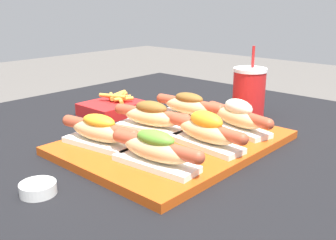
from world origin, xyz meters
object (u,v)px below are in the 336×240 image
Objects in this scene: hot_dog_3 at (99,131)px; hot_dog_4 at (151,117)px; hot_dog_1 at (206,131)px; hot_dog_5 at (189,106)px; serving_tray at (174,142)px; hot_dog_0 at (156,149)px; fries_basket at (113,107)px; hot_dog_2 at (238,117)px; sauce_bowl at (38,188)px; drink_cup at (249,92)px.

hot_dog_4 is (0.15, -0.01, 0.00)m from hot_dog_3.
hot_dog_1 is 1.00× the size of hot_dog_5.
hot_dog_0 reaches higher than serving_tray.
fries_basket is (0.22, 0.39, -0.03)m from hot_dog_0.
hot_dog_2 reaches higher than fries_basket.
hot_dog_3 reaches higher than serving_tray.
serving_tray is 2.27× the size of hot_dog_3.
hot_dog_5 is at bearing 89.49° from hot_dog_2.
sauce_bowl is (-0.34, -0.06, -0.04)m from hot_dog_4.
sauce_bowl is at bearing -173.11° from hot_dog_5.
hot_dog_5 is at bearing 159.21° from drink_cup.
hot_dog_1 is 0.36m from sauce_bowl.
hot_dog_5 is 0.20m from drink_cup.
hot_dog_3 is at bearing 150.28° from hot_dog_2.
hot_dog_1 reaches higher than sauce_bowl.
hot_dog_3 is at bearing -135.13° from fries_basket.
drink_cup is (0.66, -0.01, 0.06)m from sauce_bowl.
hot_dog_4 reaches higher than sauce_bowl.
drink_cup reaches higher than hot_dog_2.
hot_dog_4 is 0.35m from sauce_bowl.
hot_dog_0 reaches higher than fries_basket.
serving_tray is at bearing -178.68° from drink_cup.
hot_dog_0 is at bearing -26.55° from sauce_bowl.
hot_dog_2 is 0.33m from hot_dog_3.
hot_dog_1 is 0.33m from drink_cup.
hot_dog_1 is at bearing -164.34° from drink_cup.
hot_dog_5 is 1.30× the size of fries_basket.
hot_dog_1 reaches higher than fries_basket.
hot_dog_3 is at bearing 90.93° from hot_dog_0.
hot_dog_3 is at bearing 177.68° from hot_dog_5.
hot_dog_3 is 0.48m from drink_cup.
hot_dog_5 reaches higher than serving_tray.
hot_dog_5 is (0.29, -0.01, -0.00)m from hot_dog_3.
serving_tray is 0.17m from hot_dog_3.
serving_tray is 0.17m from hot_dog_0.
drink_cup reaches higher than sauce_bowl.
sauce_bowl is at bearing 153.45° from hot_dog_0.
serving_tray is 0.09m from hot_dog_4.
hot_dog_4 is 1.28× the size of fries_basket.
hot_dog_1 is at bearing -90.22° from hot_dog_4.
hot_dog_1 and hot_dog_2 have the same top height.
drink_cup is at bearing 15.66° from hot_dog_1.
hot_dog_2 is at bearing -11.24° from sauce_bowl.
hot_dog_2 is at bearing 0.23° from hot_dog_0.
drink_cup reaches higher than fries_basket.
drink_cup is (0.18, -0.07, 0.02)m from hot_dog_5.
hot_dog_5 is at bearing 28.22° from hot_dog_0.
fries_basket is at bearing 44.87° from hot_dog_3.
hot_dog_2 is 0.21m from hot_dog_4.
hot_dog_2 is 3.33× the size of sauce_bowl.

